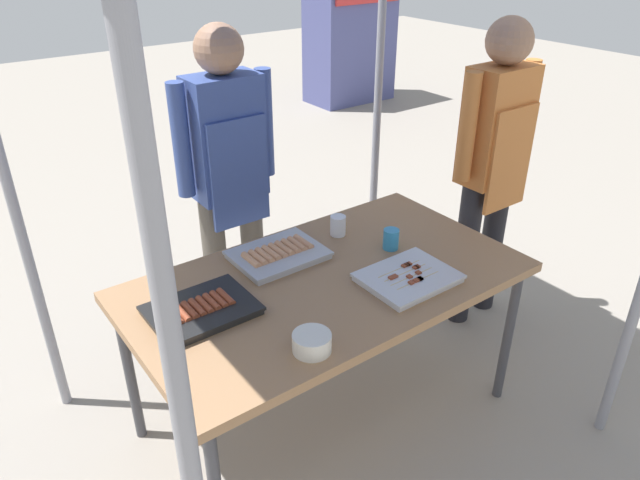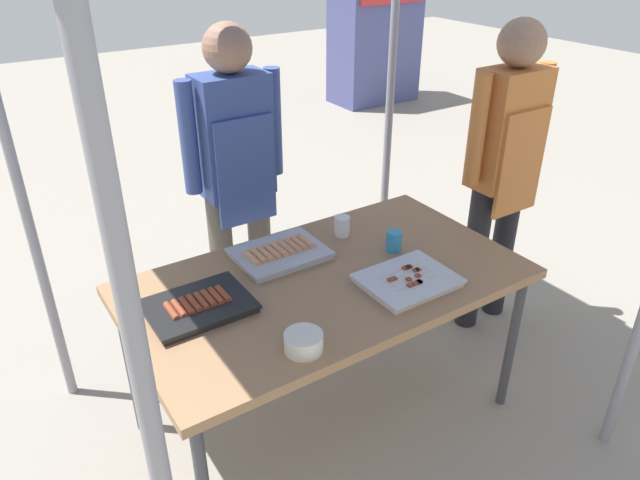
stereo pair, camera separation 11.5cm
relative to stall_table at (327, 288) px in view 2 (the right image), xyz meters
The scene contains 11 objects.
ground_plane 0.70m from the stall_table, ahead, with size 18.00×18.00×0.00m, color gray.
stall_table is the anchor object (origin of this frame).
tray_grilled_sausages 0.27m from the stall_table, 107.56° to the left, with size 0.38×0.29×0.05m.
tray_meat_skewers 0.33m from the stall_table, 41.68° to the right, with size 0.37×0.29×0.04m.
tray_pork_links 0.53m from the stall_table, behind, with size 0.38×0.29×0.05m.
condiment_bowl 0.47m from the stall_table, 133.43° to the right, with size 0.13×0.13×0.07m, color silver.
drink_cup_near_edge 0.38m from the stall_table, 45.50° to the left, with size 0.07×0.07×0.09m, color white.
drink_cup_by_wok 0.38m from the stall_table, ahead, with size 0.07×0.07×0.09m, color #338CBF.
vendor_woman 0.84m from the stall_table, 90.25° to the left, with size 0.52×0.23×1.64m.
customer_nearby 1.22m from the stall_table, ahead, with size 0.52×0.23×1.64m.
neighbor_stall_left 5.40m from the stall_table, 50.08° to the left, with size 1.02×0.61×1.69m.
Camera 2 is at (-1.13, -1.68, 2.03)m, focal length 33.22 mm.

